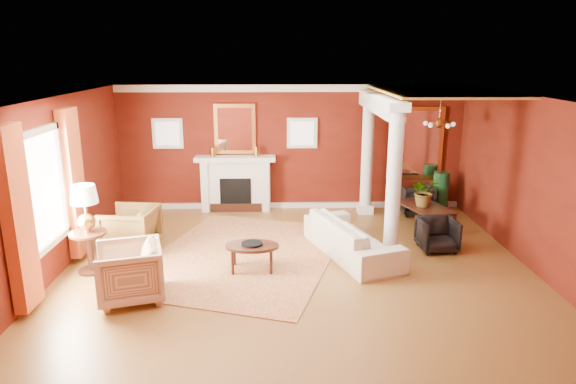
{
  "coord_description": "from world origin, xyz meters",
  "views": [
    {
      "loc": [
        -0.35,
        -8.33,
        3.59
      ],
      "look_at": [
        -0.14,
        0.66,
        1.15
      ],
      "focal_mm": 32.0,
      "sensor_mm": 36.0,
      "label": 1
    }
  ],
  "objects_px": {
    "side_table": "(86,214)",
    "dining_table": "(425,210)",
    "sofa": "(352,231)",
    "armchair_stripe": "(129,270)",
    "armchair_leopard": "(130,227)",
    "coffee_table": "(252,247)"
  },
  "relations": [
    {
      "from": "armchair_leopard",
      "to": "coffee_table",
      "type": "relative_size",
      "value": 1.02
    },
    {
      "from": "side_table",
      "to": "dining_table",
      "type": "relative_size",
      "value": 1.11
    },
    {
      "from": "armchair_leopard",
      "to": "side_table",
      "type": "xyz_separation_m",
      "value": [
        -0.43,
        -0.94,
        0.56
      ]
    },
    {
      "from": "sofa",
      "to": "side_table",
      "type": "distance_m",
      "value": 4.6
    },
    {
      "from": "sofa",
      "to": "armchair_stripe",
      "type": "distance_m",
      "value": 3.94
    },
    {
      "from": "coffee_table",
      "to": "armchair_leopard",
      "type": "bearing_deg",
      "value": 157.61
    },
    {
      "from": "armchair_leopard",
      "to": "armchair_stripe",
      "type": "bearing_deg",
      "value": 22.32
    },
    {
      "from": "sofa",
      "to": "dining_table",
      "type": "bearing_deg",
      "value": -68.95
    },
    {
      "from": "side_table",
      "to": "armchair_stripe",
      "type": "bearing_deg",
      "value": -47.48
    },
    {
      "from": "sofa",
      "to": "coffee_table",
      "type": "distance_m",
      "value": 1.9
    },
    {
      "from": "side_table",
      "to": "dining_table",
      "type": "height_order",
      "value": "side_table"
    },
    {
      "from": "side_table",
      "to": "dining_table",
      "type": "bearing_deg",
      "value": 18.95
    },
    {
      "from": "coffee_table",
      "to": "dining_table",
      "type": "bearing_deg",
      "value": 31.35
    },
    {
      "from": "armchair_stripe",
      "to": "coffee_table",
      "type": "xyz_separation_m",
      "value": [
        1.78,
        1.03,
        -0.06
      ]
    },
    {
      "from": "armchair_leopard",
      "to": "side_table",
      "type": "height_order",
      "value": "side_table"
    },
    {
      "from": "armchair_stripe",
      "to": "dining_table",
      "type": "distance_m",
      "value": 6.23
    },
    {
      "from": "armchair_stripe",
      "to": "coffee_table",
      "type": "distance_m",
      "value": 2.06
    },
    {
      "from": "coffee_table",
      "to": "armchair_stripe",
      "type": "bearing_deg",
      "value": -150.03
    },
    {
      "from": "sofa",
      "to": "side_table",
      "type": "bearing_deg",
      "value": 78.15
    },
    {
      "from": "sofa",
      "to": "armchair_stripe",
      "type": "relative_size",
      "value": 2.47
    },
    {
      "from": "dining_table",
      "to": "armchair_leopard",
      "type": "bearing_deg",
      "value": 83.58
    },
    {
      "from": "dining_table",
      "to": "armchair_stripe",
      "type": "bearing_deg",
      "value": 102.71
    }
  ]
}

